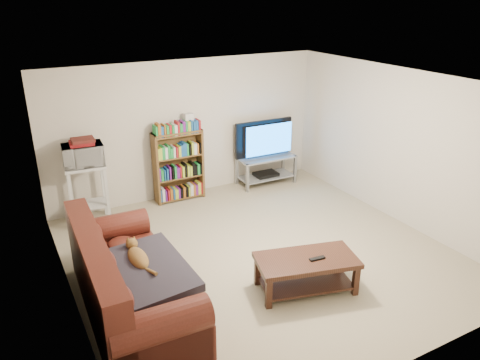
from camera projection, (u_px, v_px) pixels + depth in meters
floor at (260, 254)px, 6.61m from camera, size 5.00×5.00×0.00m
ceiling at (263, 83)px, 5.70m from camera, size 5.00×5.00×0.00m
wall_back at (188, 129)px, 8.19m from camera, size 5.00×0.00×5.00m
wall_front at (407, 265)px, 4.12m from camera, size 5.00×0.00×5.00m
wall_left at (63, 215)px, 5.04m from camera, size 0.00×5.00×5.00m
wall_right at (399, 147)px, 7.26m from camera, size 0.00×5.00×5.00m
sofa at (125, 287)px, 5.27m from camera, size 1.10×2.40×1.01m
blanket at (144, 272)px, 5.13m from camera, size 0.97×1.23×0.20m
cat at (138, 258)px, 5.28m from camera, size 0.28×0.65×0.19m
coffee_table at (306, 268)px, 5.71m from camera, size 1.34×0.91×0.44m
remote at (317, 258)px, 5.63m from camera, size 0.20×0.08×0.02m
tv_stand at (266, 165)px, 8.88m from camera, size 1.10×0.52×0.55m
television at (267, 139)px, 8.68m from camera, size 1.18×0.19×0.68m
dvd_player at (266, 174)px, 8.94m from camera, size 0.44×0.32×0.06m
bookshelf at (178, 165)px, 8.11m from camera, size 0.87×0.27×1.25m
shelf_clutter at (182, 124)px, 7.90m from camera, size 0.63×0.19×0.28m
microwave_stand at (87, 186)px, 7.30m from camera, size 0.64×0.49×0.97m
microwave at (83, 155)px, 7.11m from camera, size 0.63×0.45×0.33m
game_boxes at (82, 143)px, 7.04m from camera, size 0.38×0.34×0.05m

